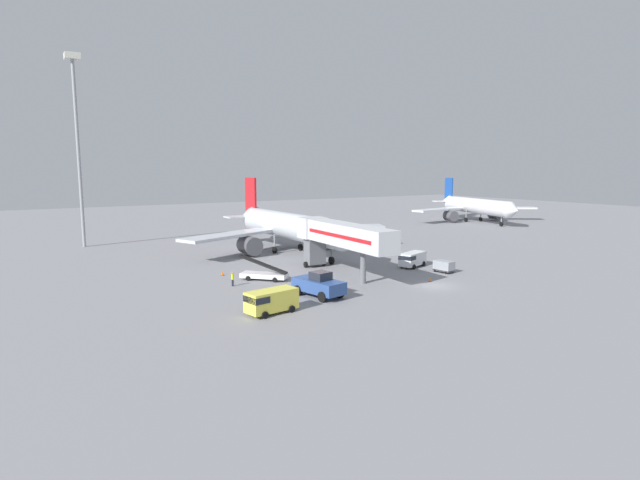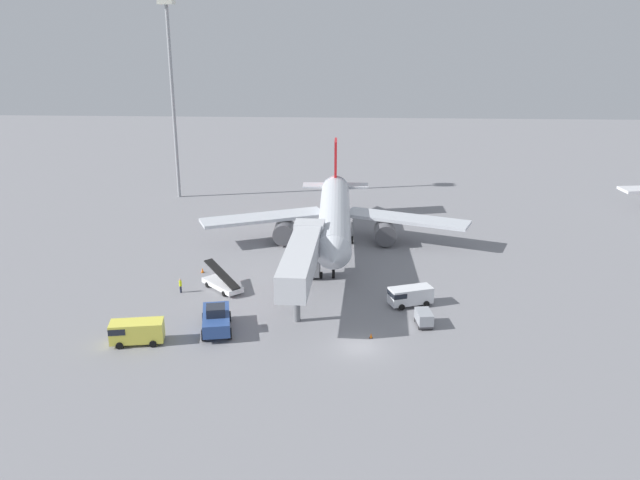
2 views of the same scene
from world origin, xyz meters
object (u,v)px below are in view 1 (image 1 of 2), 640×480
(apron_light_mast, at_px, (76,119))
(pushback_tug, at_px, (319,285))
(jet_bridge, at_px, (339,236))
(service_van_outer_left, at_px, (270,300))
(ground_crew_worker_foreground, at_px, (233,279))
(airplane_background, at_px, (475,206))
(safety_cone_alpha, at_px, (430,279))
(safety_cone_bravo, at_px, (222,273))
(service_van_near_center, at_px, (412,259))
(airplane_at_gate, at_px, (289,227))
(belt_loader_truck, at_px, (264,274))
(baggage_cart_rear_right, at_px, (444,266))

(apron_light_mast, bearing_deg, pushback_tug, -71.97)
(jet_bridge, bearing_deg, service_van_outer_left, -143.69)
(ground_crew_worker_foreground, height_order, airplane_background, airplane_background)
(pushback_tug, relative_size, safety_cone_alpha, 12.59)
(service_van_outer_left, height_order, safety_cone_alpha, service_van_outer_left)
(airplane_background, bearing_deg, safety_cone_bravo, -160.04)
(service_van_outer_left, relative_size, service_van_near_center, 1.05)
(airplane_at_gate, relative_size, belt_loader_truck, 6.73)
(safety_cone_alpha, distance_m, airplane_background, 73.41)
(service_van_outer_left, height_order, baggage_cart_rear_right, service_van_outer_left)
(belt_loader_truck, relative_size, baggage_cart_rear_right, 2.04)
(pushback_tug, bearing_deg, service_van_outer_left, -157.55)
(jet_bridge, distance_m, pushback_tug, 12.00)
(ground_crew_worker_foreground, bearing_deg, safety_cone_bravo, 79.87)
(airplane_at_gate, distance_m, ground_crew_worker_foreground, 24.52)
(airplane_background, bearing_deg, service_van_near_center, -145.64)
(belt_loader_truck, relative_size, service_van_outer_left, 1.05)
(airplane_at_gate, bearing_deg, pushback_tug, -111.94)
(jet_bridge, height_order, baggage_cart_rear_right, jet_bridge)
(service_van_near_center, xyz_separation_m, ground_crew_worker_foreground, (-25.39, 2.23, -0.29))
(service_van_near_center, xyz_separation_m, safety_cone_bravo, (-24.29, 8.43, -0.86))
(service_van_near_center, bearing_deg, baggage_cart_rear_right, -77.46)
(belt_loader_truck, relative_size, safety_cone_alpha, 10.96)
(baggage_cart_rear_right, bearing_deg, airplane_at_gate, 111.41)
(belt_loader_truck, bearing_deg, apron_light_mast, 110.54)
(service_van_outer_left, height_order, safety_cone_bravo, service_van_outer_left)
(jet_bridge, bearing_deg, baggage_cart_rear_right, -25.17)
(pushback_tug, relative_size, service_van_near_center, 1.26)
(airplane_at_gate, xyz_separation_m, safety_cone_bravo, (-15.69, -11.37, -3.83))
(jet_bridge, distance_m, safety_cone_alpha, 12.46)
(baggage_cart_rear_right, relative_size, apron_light_mast, 0.08)
(safety_cone_alpha, distance_m, safety_cone_bravo, 25.86)
(safety_cone_bravo, height_order, airplane_background, airplane_background)
(service_van_outer_left, height_order, apron_light_mast, apron_light_mast)
(service_van_near_center, relative_size, airplane_background, 0.14)
(jet_bridge, height_order, safety_cone_bravo, jet_bridge)
(belt_loader_truck, bearing_deg, safety_cone_alpha, -34.08)
(pushback_tug, distance_m, service_van_outer_left, 7.73)
(belt_loader_truck, distance_m, service_van_near_center, 21.13)
(airplane_at_gate, relative_size, apron_light_mast, 1.14)
(jet_bridge, xyz_separation_m, service_van_outer_left, (-15.10, -11.10, -3.78))
(pushback_tug, bearing_deg, jet_bridge, 45.67)
(belt_loader_truck, height_order, safety_cone_bravo, belt_loader_truck)
(service_van_near_center, relative_size, ground_crew_worker_foreground, 3.04)
(service_van_outer_left, distance_m, baggage_cart_rear_right, 28.18)
(airplane_at_gate, distance_m, jet_bridge, 19.04)
(pushback_tug, relative_size, ground_crew_worker_foreground, 3.84)
(jet_bridge, relative_size, pushback_tug, 3.02)
(service_van_near_center, bearing_deg, jet_bridge, 175.02)
(pushback_tug, height_order, safety_cone_alpha, pushback_tug)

